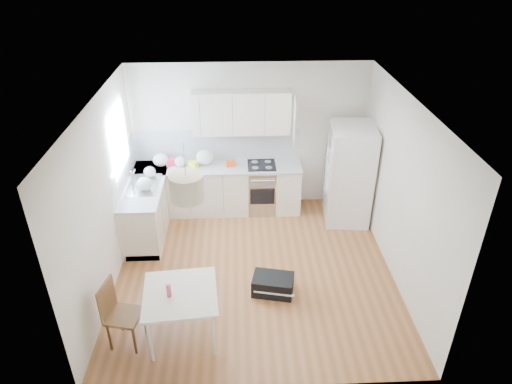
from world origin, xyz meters
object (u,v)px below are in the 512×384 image
refrigerator (350,174)px  gym_bag (273,284)px  dining_table (180,297)px  dining_chair (124,315)px

refrigerator → gym_bag: (-1.49, -1.96, -0.75)m
refrigerator → dining_table: (-2.71, -2.72, -0.25)m
dining_table → dining_chair: (-0.69, -0.09, -0.17)m
refrigerator → gym_bag: size_ratio=3.04×
refrigerator → dining_chair: size_ratio=1.90×
refrigerator → gym_bag: refrigerator is taller
dining_table → refrigerator: bearing=40.1°
dining_table → gym_bag: size_ratio=1.69×
dining_table → dining_chair: bearing=-177.7°
dining_chair → gym_bag: bearing=36.1°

